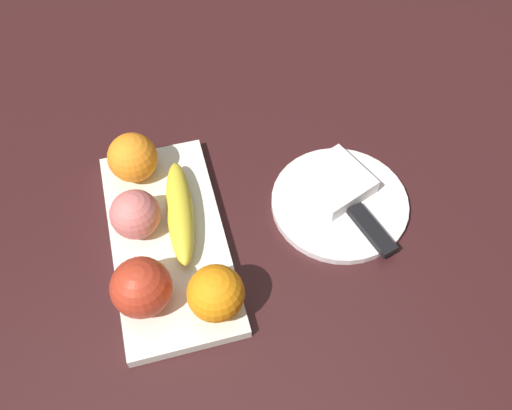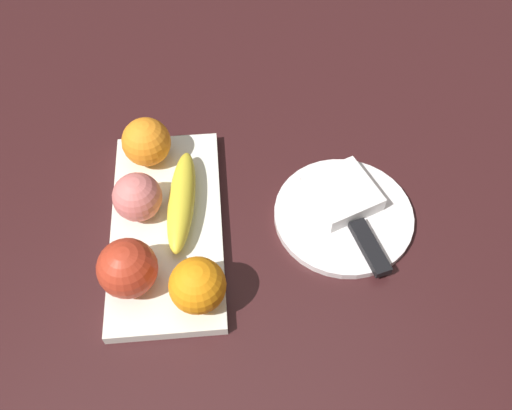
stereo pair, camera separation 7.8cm
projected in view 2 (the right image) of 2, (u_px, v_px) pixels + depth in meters
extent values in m
plane|color=#361719|center=(143.00, 232.00, 0.81)|extent=(2.40, 2.40, 0.00)
cube|color=white|center=(167.00, 226.00, 0.81)|extent=(0.34, 0.16, 0.02)
sphere|color=#BA3620|center=(127.00, 268.00, 0.71)|extent=(0.08, 0.08, 0.08)
ellipsoid|color=yellow|center=(182.00, 200.00, 0.80)|extent=(0.18, 0.06, 0.04)
sphere|color=orange|center=(197.00, 286.00, 0.70)|extent=(0.07, 0.07, 0.07)
sphere|color=orange|center=(146.00, 142.00, 0.84)|extent=(0.07, 0.07, 0.07)
sphere|color=#D8706B|center=(135.00, 197.00, 0.78)|extent=(0.07, 0.07, 0.07)
cylinder|color=white|center=(343.00, 215.00, 0.82)|extent=(0.21, 0.21, 0.01)
cube|color=white|center=(342.00, 193.00, 0.82)|extent=(0.12, 0.12, 0.03)
cube|color=silver|center=(351.00, 216.00, 0.81)|extent=(0.15, 0.06, 0.00)
cube|color=black|center=(370.00, 247.00, 0.78)|extent=(0.09, 0.05, 0.01)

